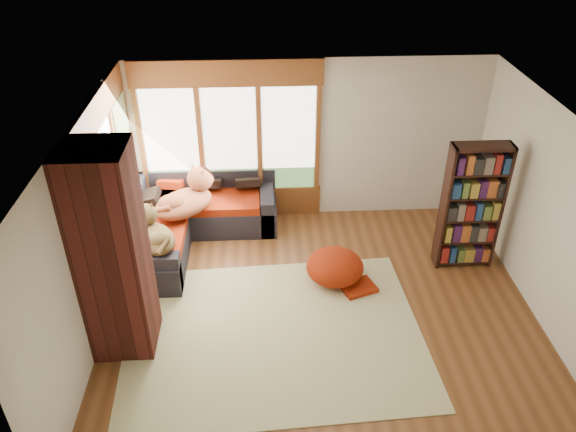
# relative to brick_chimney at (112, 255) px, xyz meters

# --- Properties ---
(floor) EXTENTS (5.50, 5.50, 0.00)m
(floor) POSITION_rel_brick_chimney_xyz_m (2.40, 0.35, -1.30)
(floor) COLOR brown
(floor) RESTS_ON ground
(ceiling) EXTENTS (5.50, 5.50, 0.00)m
(ceiling) POSITION_rel_brick_chimney_xyz_m (2.40, 0.35, 1.30)
(ceiling) COLOR white
(wall_back) EXTENTS (5.50, 0.04, 2.60)m
(wall_back) POSITION_rel_brick_chimney_xyz_m (2.40, 2.85, 0.00)
(wall_back) COLOR silver
(wall_back) RESTS_ON ground
(wall_front) EXTENTS (5.50, 0.04, 2.60)m
(wall_front) POSITION_rel_brick_chimney_xyz_m (2.40, -2.15, 0.00)
(wall_front) COLOR silver
(wall_front) RESTS_ON ground
(wall_left) EXTENTS (0.04, 5.00, 2.60)m
(wall_left) POSITION_rel_brick_chimney_xyz_m (-0.35, 0.35, 0.00)
(wall_left) COLOR silver
(wall_left) RESTS_ON ground
(wall_right) EXTENTS (0.04, 5.00, 2.60)m
(wall_right) POSITION_rel_brick_chimney_xyz_m (5.15, 0.35, 0.00)
(wall_right) COLOR silver
(wall_right) RESTS_ON ground
(windows_back) EXTENTS (2.82, 0.10, 1.90)m
(windows_back) POSITION_rel_brick_chimney_xyz_m (1.20, 2.82, 0.05)
(windows_back) COLOR brown
(windows_back) RESTS_ON wall_back
(windows_left) EXTENTS (0.10, 2.62, 1.90)m
(windows_left) POSITION_rel_brick_chimney_xyz_m (-0.32, 1.55, 0.05)
(windows_left) COLOR brown
(windows_left) RESTS_ON wall_left
(roller_blind) EXTENTS (0.03, 0.72, 0.90)m
(roller_blind) POSITION_rel_brick_chimney_xyz_m (-0.29, 2.38, 0.45)
(roller_blind) COLOR #6D8256
(roller_blind) RESTS_ON wall_left
(brick_chimney) EXTENTS (0.70, 0.70, 2.60)m
(brick_chimney) POSITION_rel_brick_chimney_xyz_m (0.00, 0.00, 0.00)
(brick_chimney) COLOR #471914
(brick_chimney) RESTS_ON ground
(sectional_sofa) EXTENTS (2.20, 2.20, 0.80)m
(sectional_sofa) POSITION_rel_brick_chimney_xyz_m (0.45, 2.05, -1.00)
(sectional_sofa) COLOR black
(sectional_sofa) RESTS_ON ground
(area_rug) EXTENTS (3.78, 2.97, 0.01)m
(area_rug) POSITION_rel_brick_chimney_xyz_m (1.77, 0.01, -1.29)
(area_rug) COLOR #EFEDC6
(area_rug) RESTS_ON ground
(bookshelf) EXTENTS (0.81, 0.27, 1.89)m
(bookshelf) POSITION_rel_brick_chimney_xyz_m (4.54, 1.35, -0.36)
(bookshelf) COLOR black
(bookshelf) RESTS_ON ground
(pouf) EXTENTS (0.82, 0.82, 0.43)m
(pouf) POSITION_rel_brick_chimney_xyz_m (2.65, 1.06, -1.07)
(pouf) COLOR #94230A
(pouf) RESTS_ON area_rug
(dog_tan) EXTENTS (1.11, 1.11, 0.55)m
(dog_tan) POSITION_rel_brick_chimney_xyz_m (0.57, 2.09, -0.49)
(dog_tan) COLOR brown
(dog_tan) RESTS_ON sectional_sofa
(dog_brindle) EXTENTS (0.81, 0.92, 0.45)m
(dog_brindle) POSITION_rel_brick_chimney_xyz_m (0.18, 1.24, -0.54)
(dog_brindle) COLOR #3B2A16
(dog_brindle) RESTS_ON sectional_sofa
(throw_pillows) EXTENTS (1.98, 1.68, 0.45)m
(throw_pillows) POSITION_rel_brick_chimney_xyz_m (0.48, 2.20, -0.55)
(throw_pillows) COLOR black
(throw_pillows) RESTS_ON sectional_sofa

